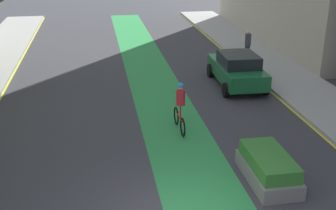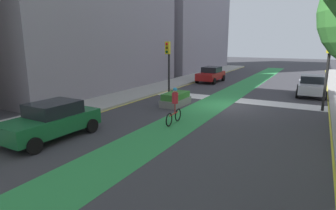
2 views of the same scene
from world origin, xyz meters
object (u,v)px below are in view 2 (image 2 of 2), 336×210
(traffic_signal_near_left, at_px, (329,60))
(car_silver_left_near, at_px, (311,85))
(car_green_right_far, at_px, (52,120))
(median_planter, at_px, (176,99))
(traffic_signal_near_right, at_px, (168,58))
(car_red_right_near, at_px, (211,74))
(cyclist_in_lane, at_px, (174,105))

(traffic_signal_near_left, height_order, car_silver_left_near, traffic_signal_near_left)
(car_green_right_far, relative_size, median_planter, 1.77)
(traffic_signal_near_left, bearing_deg, car_silver_left_near, -80.86)
(car_silver_left_near, bearing_deg, traffic_signal_near_right, 25.64)
(car_green_right_far, bearing_deg, traffic_signal_near_left, -132.79)
(traffic_signal_near_right, bearing_deg, car_silver_left_near, -154.36)
(car_red_right_near, xyz_separation_m, cyclist_in_lane, (-3.58, 15.30, 0.17))
(car_green_right_far, height_order, car_red_right_near, same)
(car_red_right_near, bearing_deg, car_silver_left_near, 159.62)
(car_red_right_near, bearing_deg, traffic_signal_near_right, 86.14)
(traffic_signal_near_right, relative_size, car_red_right_near, 0.98)
(traffic_signal_near_left, bearing_deg, median_planter, 18.35)
(car_green_right_far, height_order, cyclist_in_lane, cyclist_in_lane)
(car_green_right_far, bearing_deg, car_red_right_near, -90.06)
(traffic_signal_near_right, distance_m, car_red_right_near, 8.59)
(car_red_right_near, distance_m, median_planter, 11.68)
(traffic_signal_near_left, distance_m, car_green_right_far, 15.34)
(traffic_signal_near_left, relative_size, car_silver_left_near, 1.03)
(car_green_right_far, distance_m, cyclist_in_lane, 5.80)
(car_silver_left_near, bearing_deg, median_planter, 46.25)
(traffic_signal_near_left, bearing_deg, cyclist_in_lane, 44.54)
(traffic_signal_near_right, height_order, car_silver_left_near, traffic_signal_near_right)
(car_silver_left_near, bearing_deg, cyclist_in_lane, 63.59)
(car_silver_left_near, distance_m, median_planter, 11.13)
(traffic_signal_near_left, xyz_separation_m, median_planter, (8.53, 2.83, -2.68))
(car_silver_left_near, height_order, cyclist_in_lane, cyclist_in_lane)
(median_planter, bearing_deg, traffic_signal_near_right, -54.50)
(car_red_right_near, xyz_separation_m, median_planter, (-1.75, 11.55, -0.40))
(traffic_signal_near_left, xyz_separation_m, cyclist_in_lane, (6.70, 6.59, -2.11))
(median_planter, bearing_deg, traffic_signal_near_left, -161.65)
(traffic_signal_near_left, relative_size, car_red_right_near, 1.05)
(traffic_signal_near_right, xyz_separation_m, traffic_signal_near_left, (-10.84, 0.41, 0.19))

